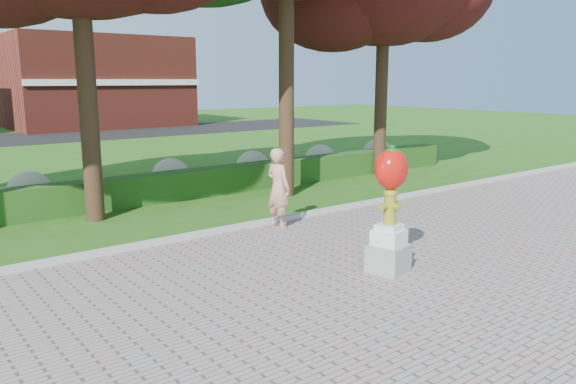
# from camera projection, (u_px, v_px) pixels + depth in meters

# --- Properties ---
(ground) EXTENTS (100.00, 100.00, 0.00)m
(ground) POSITION_uv_depth(u_px,v_px,m) (318.00, 267.00, 10.26)
(ground) COLOR #275615
(ground) RESTS_ON ground
(walkway) EXTENTS (40.00, 14.00, 0.04)m
(walkway) POSITION_uv_depth(u_px,v_px,m) (522.00, 346.00, 7.16)
(walkway) COLOR gray
(walkway) RESTS_ON ground
(curb) EXTENTS (40.00, 0.18, 0.15)m
(curb) POSITION_uv_depth(u_px,v_px,m) (231.00, 229.00, 12.58)
(curb) COLOR #ADADA5
(curb) RESTS_ON ground
(lawn_hedge) EXTENTS (24.00, 0.70, 0.80)m
(lawn_hedge) POSITION_uv_depth(u_px,v_px,m) (154.00, 188.00, 15.62)
(lawn_hedge) COLOR #204413
(lawn_hedge) RESTS_ON ground
(hydrangea_row) EXTENTS (20.10, 1.10, 0.99)m
(hydrangea_row) POSITION_uv_depth(u_px,v_px,m) (158.00, 176.00, 16.71)
(hydrangea_row) COLOR tan
(hydrangea_row) RESTS_ON ground
(building_right) EXTENTS (12.00, 8.00, 6.40)m
(building_right) POSITION_uv_depth(u_px,v_px,m) (97.00, 82.00, 40.81)
(building_right) COLOR maroon
(building_right) RESTS_ON ground
(hydrant_sculpture) EXTENTS (0.72, 0.72, 2.24)m
(hydrant_sculpture) POSITION_uv_depth(u_px,v_px,m) (390.00, 206.00, 9.68)
(hydrant_sculpture) COLOR gray
(hydrant_sculpture) RESTS_ON walkway
(woman) EXTENTS (0.50, 0.71, 1.83)m
(woman) POSITION_uv_depth(u_px,v_px,m) (278.00, 188.00, 12.71)
(woman) COLOR tan
(woman) RESTS_ON walkway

